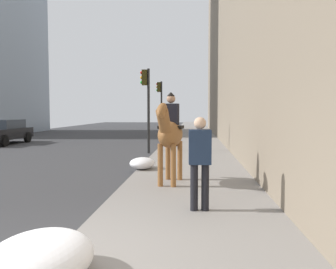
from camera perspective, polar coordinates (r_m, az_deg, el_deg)
name	(u,v)px	position (r m, az deg, el deg)	size (l,w,h in m)	color
mounted_horse_near	(170,133)	(8.89, 0.30, 0.25)	(2.15, 0.75, 2.29)	brown
pedestrian_greeting	(200,157)	(6.50, 5.08, -3.60)	(0.28, 0.41, 1.70)	black
car_near_lane	(2,131)	(23.24, -24.90, 0.46)	(4.51, 2.11, 1.44)	black
traffic_light_near_curb	(147,97)	(16.47, -3.42, 6.00)	(0.20, 0.44, 3.87)	black
traffic_light_far_curb	(160,100)	(25.82, -1.24, 5.43)	(0.20, 0.44, 4.07)	black
snow_pile_near	(39,259)	(4.21, -19.83, -18.13)	(1.44, 1.11, 0.50)	white
snow_pile_far	(142,163)	(11.34, -4.11, -4.56)	(1.03, 0.79, 0.36)	white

